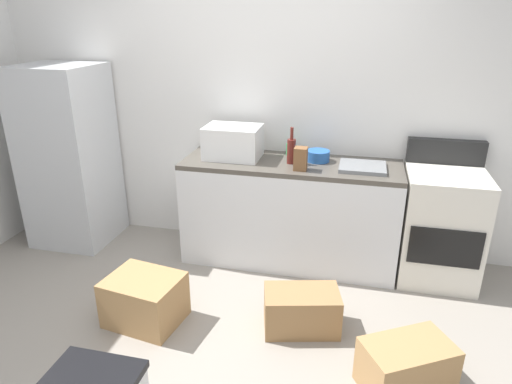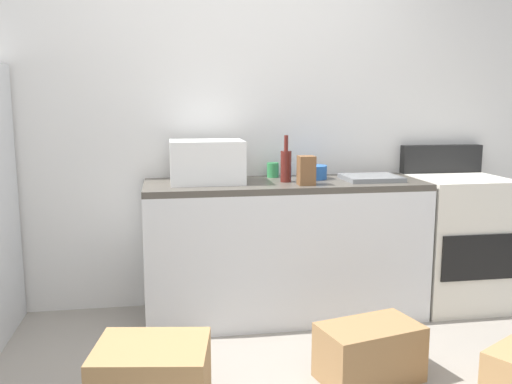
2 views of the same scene
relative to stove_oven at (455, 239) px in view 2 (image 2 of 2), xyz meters
The scene contains 11 objects.
wall_back 1.77m from the stove_oven, 167.22° to the left, with size 5.00×0.10×2.60m, color silver.
kitchen_counter 1.22m from the stove_oven, behind, with size 1.80×0.60×0.90m.
stove_oven is the anchor object (origin of this frame).
microwave 1.81m from the stove_oven, behind, with size 0.46×0.34×0.27m, color white.
sink_basin 0.79m from the stove_oven, behind, with size 0.36×0.32×0.03m, color slate.
wine_bottle 1.33m from the stove_oven, behind, with size 0.07×0.07×0.30m.
coffee_mug 1.36m from the stove_oven, behind, with size 0.08×0.08×0.10m, color #338C4C.
knife_block 1.25m from the stove_oven, behind, with size 0.10×0.10×0.18m, color brown.
mixing_bowl 1.12m from the stove_oven, behind, with size 0.19×0.19×0.09m, color #2659A5.
cardboard_box_large 1.39m from the stove_oven, 136.11° to the right, with size 0.51×0.30×0.29m, color olive.
cardboard_box_medium 2.36m from the stove_oven, 151.80° to the right, with size 0.50×0.40×0.34m, color #A37A4C.
Camera 2 is at (-0.46, -2.22, 1.41)m, focal length 38.32 mm.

